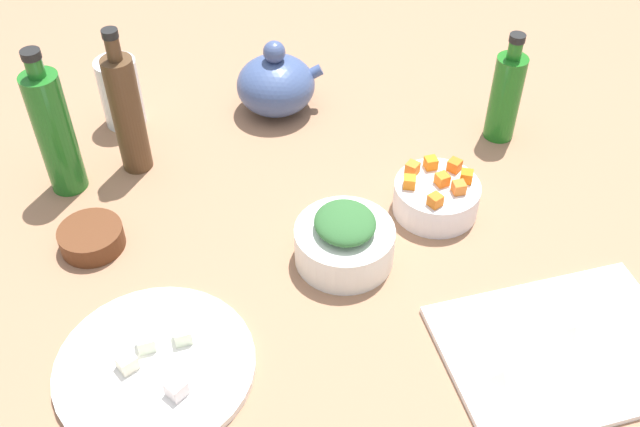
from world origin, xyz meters
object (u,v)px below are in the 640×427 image
at_px(bowl_greens, 344,244).
at_px(teapot, 276,84).
at_px(bottle_1, 506,95).
at_px(bottle_0, 54,131).
at_px(cutting_board, 563,350).
at_px(bowl_carrots, 436,198).
at_px(bowl_small_side, 92,238).
at_px(plate_tofu, 155,366).
at_px(bottle_2, 127,112).
at_px(drinking_glass_0, 121,93).

relative_size(bowl_greens, teapot, 0.92).
distance_m(teapot, bottle_1, 0.39).
height_order(teapot, bottle_0, bottle_0).
bearing_deg(cutting_board, bowl_carrots, 105.99).
bearing_deg(cutting_board, bottle_0, 144.77).
xyz_separation_m(bowl_small_side, teapot, (0.32, 0.29, 0.04)).
xyz_separation_m(bowl_small_side, bottle_0, (-0.04, 0.14, 0.09)).
relative_size(plate_tofu, teapot, 1.63).
bearing_deg(bottle_1, bowl_small_side, -168.00).
height_order(bowl_carrots, bottle_2, bottle_2).
bearing_deg(teapot, cutting_board, -64.58).
distance_m(bowl_small_side, drinking_glass_0, 0.31).
bearing_deg(drinking_glass_0, teapot, -2.42).
bearing_deg(bowl_carrots, bowl_greens, -154.81).
bearing_deg(bottle_0, bowl_greens, -30.84).
bearing_deg(teapot, bottle_2, -155.11).
xyz_separation_m(cutting_board, bowl_carrots, (-0.08, 0.29, 0.02)).
xyz_separation_m(cutting_board, teapot, (-0.28, 0.60, 0.05)).
xyz_separation_m(bowl_greens, bowl_small_side, (-0.36, 0.09, -0.01)).
bearing_deg(bowl_small_side, cutting_board, -27.15).
xyz_separation_m(bowl_carrots, bottle_2, (-0.45, 0.19, 0.08)).
bearing_deg(bottle_1, plate_tofu, -147.42).
relative_size(bottle_0, bottle_1, 1.27).
xyz_separation_m(teapot, bottle_0, (-0.36, -0.15, 0.05)).
bearing_deg(drinking_glass_0, cutting_board, -47.84).
relative_size(cutting_board, bottle_2, 1.22).
bearing_deg(bowl_small_side, bowl_greens, -14.57).
bearing_deg(plate_tofu, bowl_carrots, 26.80).
bearing_deg(bowl_small_side, plate_tofu, -70.38).
xyz_separation_m(bottle_2, drinking_glass_0, (-0.02, 0.13, -0.05)).
distance_m(bowl_greens, bottle_0, 0.47).
bearing_deg(bottle_1, bottle_0, 179.99).
xyz_separation_m(bowl_small_side, bottle_2, (0.07, 0.18, 0.09)).
bearing_deg(drinking_glass_0, bowl_greens, -51.90).
height_order(bowl_greens, drinking_glass_0, drinking_glass_0).
xyz_separation_m(plate_tofu, bowl_greens, (0.27, 0.14, 0.02)).
bearing_deg(drinking_glass_0, bowl_carrots, -34.31).
relative_size(teapot, drinking_glass_0, 1.26).
xyz_separation_m(bowl_carrots, drinking_glass_0, (-0.47, 0.32, 0.04)).
xyz_separation_m(teapot, drinking_glass_0, (-0.27, 0.01, 0.01)).
distance_m(bottle_0, bottle_1, 0.72).
relative_size(plate_tofu, bottle_0, 1.02).
distance_m(plate_tofu, teapot, 0.58).
distance_m(cutting_board, bottle_0, 0.79).
relative_size(bowl_carrots, teapot, 0.84).
bearing_deg(drinking_glass_0, bottle_0, -119.36).
xyz_separation_m(plate_tofu, bowl_small_side, (-0.08, 0.24, 0.01)).
bearing_deg(cutting_board, plate_tofu, 172.16).
relative_size(bowl_carrots, drinking_glass_0, 1.06).
bearing_deg(bowl_carrots, teapot, 123.12).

